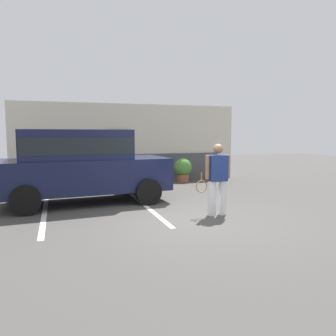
{
  "coord_description": "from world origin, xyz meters",
  "views": [
    {
      "loc": [
        -2.89,
        -7.07,
        1.95
      ],
      "look_at": [
        -0.15,
        1.2,
        1.05
      ],
      "focal_mm": 35.94,
      "sensor_mm": 36.0,
      "label": 1
    }
  ],
  "objects": [
    {
      "name": "parked_suv",
      "position": [
        -2.27,
        2.53,
        1.15
      ],
      "size": [
        4.74,
        2.45,
        2.05
      ],
      "rotation": [
        0.0,
        0.0,
        0.08
      ],
      "color": "#141938",
      "rests_on": "ground_plane"
    },
    {
      "name": "potted_plant_by_porch",
      "position": [
        1.95,
        5.59,
        0.53
      ],
      "size": [
        0.73,
        0.73,
        0.96
      ],
      "color": "#9E5638",
      "rests_on": "ground_plane"
    },
    {
      "name": "tennis_player_man",
      "position": [
        0.71,
        0.06,
        0.88
      ],
      "size": [
        0.89,
        0.27,
        1.7
      ],
      "rotation": [
        0.0,
        0.0,
        3.12
      ],
      "color": "white",
      "rests_on": "ground_plane"
    },
    {
      "name": "parking_stripe_1",
      "position": [
        -0.66,
        1.5,
        0.0
      ],
      "size": [
        0.12,
        4.4,
        0.01
      ],
      "primitive_type": "cube",
      "color": "silver",
      "rests_on": "ground_plane"
    },
    {
      "name": "parking_stripe_0",
      "position": [
        -3.22,
        1.5,
        0.0
      ],
      "size": [
        0.12,
        4.4,
        0.01
      ],
      "primitive_type": "cube",
      "color": "silver",
      "rests_on": "ground_plane"
    },
    {
      "name": "house_frontage",
      "position": [
        -0.01,
        6.6,
        1.48
      ],
      "size": [
        9.23,
        0.4,
        3.14
      ],
      "color": "beige",
      "rests_on": "ground_plane"
    },
    {
      "name": "ground_plane",
      "position": [
        0.0,
        0.0,
        0.0
      ],
      "size": [
        40.0,
        40.0,
        0.0
      ],
      "primitive_type": "plane",
      "color": "#423F3D"
    }
  ]
}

